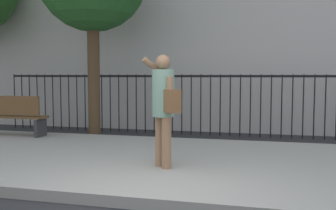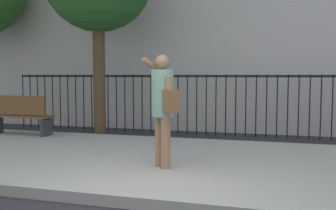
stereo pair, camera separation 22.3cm
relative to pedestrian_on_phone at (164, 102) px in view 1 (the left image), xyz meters
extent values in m
cube|color=#9E9B93|center=(0.21, 0.67, -1.09)|extent=(28.00, 4.40, 0.15)
cube|color=black|center=(0.21, 4.37, 0.39)|extent=(12.00, 0.04, 0.06)
cylinder|color=black|center=(-5.79, 4.37, -0.36)|extent=(0.03, 0.03, 1.60)
cylinder|color=black|center=(-5.54, 4.37, -0.36)|extent=(0.03, 0.03, 1.60)
cylinder|color=black|center=(-5.28, 4.37, -0.36)|extent=(0.03, 0.03, 1.60)
cylinder|color=black|center=(-5.03, 4.37, -0.36)|extent=(0.03, 0.03, 1.60)
cylinder|color=black|center=(-4.77, 4.37, -0.36)|extent=(0.03, 0.03, 1.60)
cylinder|color=black|center=(-4.51, 4.37, -0.36)|extent=(0.03, 0.03, 1.60)
cylinder|color=black|center=(-4.26, 4.37, -0.36)|extent=(0.03, 0.03, 1.60)
cylinder|color=black|center=(-4.00, 4.37, -0.36)|extent=(0.03, 0.03, 1.60)
cylinder|color=black|center=(-3.75, 4.37, -0.36)|extent=(0.03, 0.03, 1.60)
cylinder|color=black|center=(-3.49, 4.37, -0.36)|extent=(0.03, 0.03, 1.60)
cylinder|color=black|center=(-3.24, 4.37, -0.36)|extent=(0.03, 0.03, 1.60)
cylinder|color=black|center=(-2.98, 4.37, -0.36)|extent=(0.03, 0.03, 1.60)
cylinder|color=black|center=(-2.73, 4.37, -0.36)|extent=(0.03, 0.03, 1.60)
cylinder|color=black|center=(-2.47, 4.37, -0.36)|extent=(0.03, 0.03, 1.60)
cylinder|color=black|center=(-2.22, 4.37, -0.36)|extent=(0.03, 0.03, 1.60)
cylinder|color=black|center=(-1.96, 4.37, -0.36)|extent=(0.03, 0.03, 1.60)
cylinder|color=black|center=(-1.71, 4.37, -0.36)|extent=(0.03, 0.03, 1.60)
cylinder|color=black|center=(-1.45, 4.37, -0.36)|extent=(0.03, 0.03, 1.60)
cylinder|color=black|center=(-1.20, 4.37, -0.36)|extent=(0.03, 0.03, 1.60)
cylinder|color=black|center=(-0.94, 4.37, -0.36)|extent=(0.03, 0.03, 1.60)
cylinder|color=black|center=(-0.68, 4.37, -0.36)|extent=(0.03, 0.03, 1.60)
cylinder|color=black|center=(-0.43, 4.37, -0.36)|extent=(0.03, 0.03, 1.60)
cylinder|color=black|center=(-0.17, 4.37, -0.36)|extent=(0.03, 0.03, 1.60)
cylinder|color=black|center=(0.08, 4.37, -0.36)|extent=(0.03, 0.03, 1.60)
cylinder|color=black|center=(0.34, 4.37, -0.36)|extent=(0.03, 0.03, 1.60)
cylinder|color=black|center=(0.59, 4.37, -0.36)|extent=(0.03, 0.03, 1.60)
cylinder|color=black|center=(0.85, 4.37, -0.36)|extent=(0.03, 0.03, 1.60)
cylinder|color=black|center=(1.10, 4.37, -0.36)|extent=(0.03, 0.03, 1.60)
cylinder|color=black|center=(1.36, 4.37, -0.36)|extent=(0.03, 0.03, 1.60)
cylinder|color=black|center=(1.61, 4.37, -0.36)|extent=(0.03, 0.03, 1.60)
cylinder|color=black|center=(1.87, 4.37, -0.36)|extent=(0.03, 0.03, 1.60)
cylinder|color=black|center=(2.12, 4.37, -0.36)|extent=(0.03, 0.03, 1.60)
cylinder|color=black|center=(2.38, 4.37, -0.36)|extent=(0.03, 0.03, 1.60)
cylinder|color=black|center=(2.63, 4.37, -0.36)|extent=(0.03, 0.03, 1.60)
cylinder|color=black|center=(2.89, 4.37, -0.36)|extent=(0.03, 0.03, 1.60)
cylinder|color=#936B4C|center=(-0.09, 0.09, -0.62)|extent=(0.15, 0.15, 0.79)
cylinder|color=#936B4C|center=(0.05, -0.05, -0.62)|extent=(0.15, 0.15, 0.79)
cylinder|color=gray|center=(-0.02, 0.02, 0.14)|extent=(0.48, 0.48, 0.72)
sphere|color=#936B4C|center=(-0.02, 0.02, 0.61)|extent=(0.22, 0.22, 0.22)
cylinder|color=#936B4C|center=(-0.16, 0.16, 0.50)|extent=(0.42, 0.42, 0.39)
cylinder|color=#936B4C|center=(0.12, -0.12, 0.12)|extent=(0.09, 0.09, 0.55)
cube|color=black|center=(-0.08, 0.17, 0.59)|extent=(0.06, 0.06, 0.15)
cube|color=brown|center=(0.17, -0.17, 0.03)|extent=(0.31, 0.31, 0.34)
cube|color=brown|center=(-4.27, 2.23, -0.56)|extent=(1.60, 0.45, 0.05)
cube|color=brown|center=(-4.27, 2.03, -0.28)|extent=(1.60, 0.06, 0.44)
cube|color=#333338|center=(-3.57, 2.23, -0.81)|extent=(0.08, 0.41, 0.40)
cylinder|color=#4C3823|center=(-2.65, 3.17, 0.46)|extent=(0.30, 0.30, 3.25)
camera|label=1|loc=(1.55, -5.77, 0.42)|focal=41.89mm
camera|label=2|loc=(1.77, -5.71, 0.42)|focal=41.89mm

